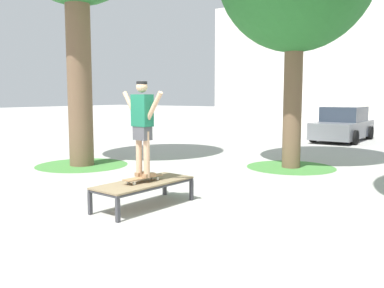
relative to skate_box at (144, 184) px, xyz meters
name	(u,v)px	position (x,y,z in m)	size (l,w,h in m)	color
ground_plane	(131,221)	(0.38, -0.75, -0.41)	(120.00, 120.00, 0.00)	#B7B5AD
skate_box	(144,184)	(0.00, 0.00, 0.00)	(0.89, 1.95, 0.46)	#38383D
skateboard	(143,178)	(0.00, -0.02, 0.12)	(0.28, 0.82, 0.09)	#9E754C
skater	(142,122)	(0.00, -0.01, 1.12)	(1.00, 0.31, 1.69)	tan
grass_patch_near_left	(82,165)	(-4.52, 2.42, -0.41)	(2.60, 2.60, 0.01)	#47893D
grass_patch_mid_back	(291,167)	(0.55, 5.52, -0.41)	(2.44, 2.44, 0.01)	#47893D
car_grey	(343,125)	(-0.26, 13.48, 0.28)	(1.93, 4.21, 1.50)	slate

